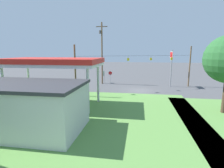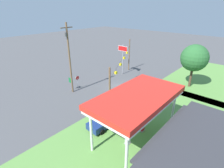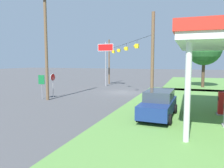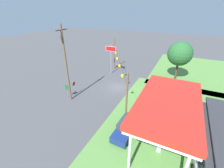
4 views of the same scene
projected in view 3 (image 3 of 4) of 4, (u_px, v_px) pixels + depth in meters
The scene contains 9 objects.
ground_plane at pixel (122, 92), 26.35m from camera, with size 160.00×160.00×0.00m, color #4C4C4F.
fuel_pump_near at pixel (221, 104), 15.19m from camera, with size 0.71×0.56×1.65m.
car_at_pumps_front at pixel (159, 104), 14.61m from camera, with size 5.08×2.26×1.81m.
stop_sign_roadside at pixel (53, 80), 22.67m from camera, with size 0.80×0.08×2.50m.
stop_sign_overhead at pixel (106, 54), 32.53m from camera, with size 0.22×2.44×6.62m.
route_sign at pixel (42, 82), 21.54m from camera, with size 0.10×0.70×2.40m.
utility_pole_main at pixel (45, 32), 20.55m from camera, with size 2.20×0.44×11.81m.
signal_span_gantry at pixel (122, 59), 25.93m from camera, with size 18.18×10.24×7.28m.
tree_west_verge at pixel (204, 48), 30.82m from camera, with size 4.81×4.81×7.99m.
Camera 3 is at (25.01, 7.56, 3.77)m, focal length 35.00 mm.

